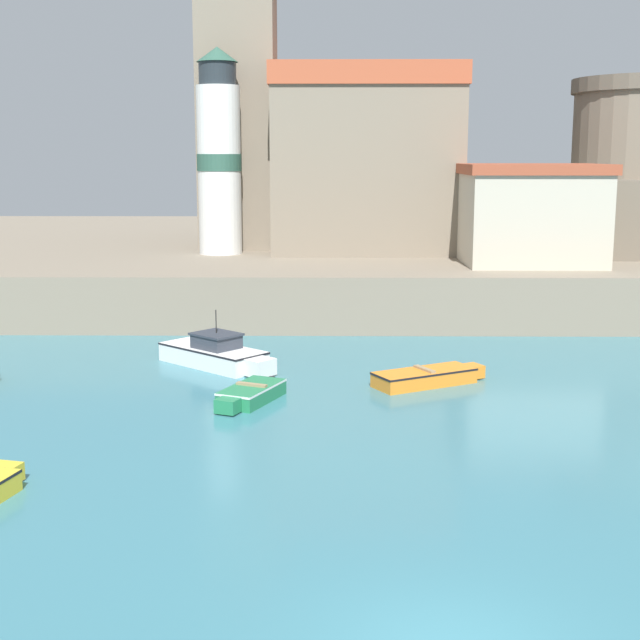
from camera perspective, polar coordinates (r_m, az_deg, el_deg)
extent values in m
cube|color=gray|center=(59.51, 2.57, 4.07)|extent=(120.00, 40.00, 2.63)
cube|color=white|center=(34.56, -6.87, -2.32)|extent=(4.49, 4.26, 0.72)
cube|color=white|center=(32.67, -3.84, -3.02)|extent=(1.22, 1.24, 0.61)
cube|color=black|center=(34.49, -6.88, -1.80)|extent=(4.54, 4.31, 0.07)
cube|color=#333842|center=(34.27, -6.64, -1.38)|extent=(2.03, 2.01, 0.50)
cube|color=#2D333D|center=(34.21, -6.65, -0.90)|extent=(2.19, 2.17, 0.08)
cylinder|color=black|center=(34.12, -6.67, -0.09)|extent=(0.04, 0.04, 0.90)
cube|color=yellow|center=(23.62, -19.47, -9.22)|extent=(0.82, 0.73, 0.45)
cube|color=orange|center=(31.66, 6.69, -3.68)|extent=(3.84, 2.90, 0.54)
cube|color=orange|center=(32.88, 9.75, -3.22)|extent=(0.86, 0.92, 0.45)
cube|color=black|center=(31.61, 6.70, -3.28)|extent=(3.88, 2.93, 0.07)
cube|color=#997F5B|center=(31.59, 6.70, -3.14)|extent=(0.71, 1.07, 0.08)
cube|color=#237A4C|center=(29.51, -4.39, -4.71)|extent=(2.19, 2.91, 0.52)
cube|color=#237A4C|center=(28.16, -5.93, -5.48)|extent=(0.86, 0.80, 0.44)
cube|color=white|center=(29.45, -4.40, -4.29)|extent=(2.21, 2.94, 0.07)
cube|color=#997F5B|center=(29.43, -4.40, -4.14)|extent=(1.07, 0.60, 0.08)
cube|color=black|center=(30.72, -3.13, -3.98)|extent=(0.26, 0.26, 0.36)
cube|color=gray|center=(54.70, 2.77, 9.58)|extent=(10.26, 15.43, 8.94)
cube|color=#B25133|center=(54.86, 2.82, 14.88)|extent=(10.46, 15.73, 1.20)
cube|color=gray|center=(52.67, -5.27, 13.00)|extent=(4.33, 4.33, 15.35)
cylinder|color=silver|center=(49.28, -6.45, 9.46)|extent=(2.35, 2.35, 9.01)
cylinder|color=#2D5647|center=(49.27, -6.47, 9.99)|extent=(2.42, 2.42, 0.90)
cylinder|color=#262D33|center=(49.45, -6.58, 15.39)|extent=(2.00, 2.00, 1.20)
cone|color=#2D5647|center=(49.55, -6.61, 16.54)|extent=(2.23, 2.23, 0.80)
cube|color=#BCB29E|center=(45.86, 13.30, 6.31)|extent=(6.55, 6.01, 4.43)
cube|color=#9E472D|center=(45.75, 13.43, 9.39)|extent=(6.88, 6.31, 0.50)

